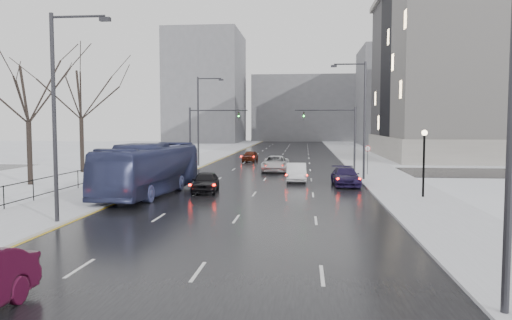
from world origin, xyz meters
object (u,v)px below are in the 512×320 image
(tree_park_d, at_px, (31,186))
(lamppost_r_mid, at_px, (424,153))
(streetlight_r_mid, at_px, (362,114))
(mast_signal_right, at_px, (344,131))
(sedan_center_near, at_px, (206,182))
(streetlight_r_near, at_px, (503,91))
(sedan_right_far, at_px, (346,176))
(bus, at_px, (150,169))
(tree_park_e, at_px, (83,173))
(sedan_right_cross, at_px, (275,164))
(sedan_right_near, at_px, (296,172))
(sedan_center_far, at_px, (250,156))
(streetlight_l_far, at_px, (200,117))
(streetlight_l_near, at_px, (59,107))
(no_uturn_sign, at_px, (368,151))
(mast_signal_left, at_px, (200,131))

(tree_park_d, distance_m, lamppost_r_mid, 29.23)
(tree_park_d, distance_m, streetlight_r_mid, 27.24)
(tree_park_d, distance_m, mast_signal_right, 29.05)
(sedan_center_near, bearing_deg, streetlight_r_near, -66.29)
(tree_park_d, xyz_separation_m, sedan_right_far, (24.39, 2.35, 0.75))
(bus, distance_m, sedan_center_near, 3.97)
(streetlight_r_mid, distance_m, bus, 18.52)
(lamppost_r_mid, distance_m, sedan_center_near, 14.76)
(streetlight_r_near, height_order, sedan_right_far, streetlight_r_near)
(tree_park_e, xyz_separation_m, sedan_right_cross, (18.70, 3.20, 0.83))
(sedan_right_near, bearing_deg, streetlight_r_near, -80.86)
(sedan_right_near, distance_m, sedan_right_cross, 8.72)
(tree_park_e, relative_size, lamppost_r_mid, 3.15)
(streetlight_r_near, bearing_deg, lamppost_r_mid, 81.94)
(sedan_center_far, bearing_deg, streetlight_l_far, -115.13)
(streetlight_l_near, bearing_deg, streetlight_r_mid, 50.76)
(tree_park_e, bearing_deg, lamppost_r_mid, -25.62)
(no_uturn_sign, bearing_deg, sedan_right_far, -108.85)
(streetlight_r_mid, relative_size, sedan_right_far, 2.05)
(lamppost_r_mid, distance_m, sedan_right_cross, 20.26)
(lamppost_r_mid, height_order, sedan_right_near, lamppost_r_mid)
(streetlight_l_near, bearing_deg, sedan_right_cross, 72.33)
(streetlight_l_near, xyz_separation_m, sedan_center_far, (4.67, 40.33, -4.89))
(bus, height_order, sedan_right_cross, bus)
(sedan_right_far, bearing_deg, streetlight_l_far, 130.95)
(sedan_center_far, bearing_deg, sedan_right_far, -63.04)
(bus, bearing_deg, tree_park_e, 133.53)
(sedan_center_near, xyz_separation_m, sedan_center_far, (0.00, 28.67, -0.03))
(sedan_center_far, bearing_deg, streetlight_r_mid, -56.01)
(tree_park_e, distance_m, sedan_right_far, 25.95)
(streetlight_l_near, distance_m, mast_signal_left, 28.05)
(streetlight_r_mid, xyz_separation_m, lamppost_r_mid, (2.83, -10.00, -2.67))
(no_uturn_sign, height_order, sedan_right_far, no_uturn_sign)
(tree_park_d, relative_size, tree_park_e, 0.93)
(streetlight_r_mid, bearing_deg, mast_signal_right, 96.00)
(mast_signal_right, height_order, mast_signal_left, same)
(tree_park_d, relative_size, mast_signal_right, 1.92)
(streetlight_r_mid, distance_m, mast_signal_left, 17.50)
(streetlight_r_near, height_order, no_uturn_sign, streetlight_r_near)
(streetlight_r_near, relative_size, mast_signal_left, 1.54)
(lamppost_r_mid, bearing_deg, no_uturn_sign, 97.33)
(streetlight_r_near, relative_size, no_uturn_sign, 3.70)
(mast_signal_right, bearing_deg, streetlight_l_far, 165.52)
(sedan_center_near, bearing_deg, sedan_right_near, 44.13)
(lamppost_r_mid, height_order, sedan_right_cross, lamppost_r_mid)
(tree_park_e, height_order, sedan_right_far, tree_park_e)
(sedan_right_cross, relative_size, sedan_center_far, 1.40)
(streetlight_l_near, relative_size, lamppost_r_mid, 2.34)
(no_uturn_sign, bearing_deg, sedan_center_near, -135.83)
(bus, distance_m, sedan_right_cross, 18.71)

